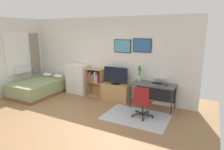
# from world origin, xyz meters

# --- Properties ---
(ground_plane) EXTENTS (7.20, 7.20, 0.00)m
(ground_plane) POSITION_xyz_m (0.00, 0.00, 0.00)
(ground_plane) COLOR #936B44
(wall_back_with_posters) EXTENTS (6.12, 0.09, 2.70)m
(wall_back_with_posters) POSITION_xyz_m (0.01, 2.43, 1.36)
(wall_back_with_posters) COLOR silver
(wall_back_with_posters) RESTS_ON ground_plane
(area_rug) EXTENTS (1.70, 1.20, 0.01)m
(area_rug) POSITION_xyz_m (1.62, 1.26, 0.00)
(area_rug) COLOR #B2B7BC
(area_rug) RESTS_ON ground_plane
(bed) EXTENTS (1.31, 1.93, 0.63)m
(bed) POSITION_xyz_m (-2.18, 1.42, 0.26)
(bed) COLOR brown
(bed) RESTS_ON ground_plane
(dresser) EXTENTS (0.78, 0.46, 1.08)m
(dresser) POSITION_xyz_m (-1.03, 2.15, 0.54)
(dresser) COLOR white
(dresser) RESTS_ON ground_plane
(bookshelf) EXTENTS (0.58, 0.30, 0.96)m
(bookshelf) POSITION_xyz_m (-0.30, 2.21, 0.57)
(bookshelf) COLOR tan
(bookshelf) RESTS_ON ground_plane
(tv_stand) EXTENTS (0.93, 0.41, 0.55)m
(tv_stand) POSITION_xyz_m (0.54, 2.17, 0.27)
(tv_stand) COLOR tan
(tv_stand) RESTS_ON ground_plane
(television) EXTENTS (0.83, 0.16, 0.56)m
(television) POSITION_xyz_m (0.54, 2.15, 0.83)
(television) COLOR black
(television) RESTS_ON tv_stand
(desk) EXTENTS (1.27, 0.61, 0.74)m
(desk) POSITION_xyz_m (1.82, 2.15, 0.61)
(desk) COLOR #4C4C4F
(desk) RESTS_ON ground_plane
(office_chair) EXTENTS (0.57, 0.58, 0.86)m
(office_chair) POSITION_xyz_m (1.76, 1.28, 0.46)
(office_chair) COLOR #232326
(office_chair) RESTS_ON ground_plane
(laptop) EXTENTS (0.39, 0.41, 0.16)m
(laptop) POSITION_xyz_m (1.93, 2.18, 0.80)
(laptop) COLOR #B7B7BC
(laptop) RESTS_ON desk
(computer_mouse) EXTENTS (0.06, 0.10, 0.03)m
(computer_mouse) POSITION_xyz_m (2.19, 2.08, 0.76)
(computer_mouse) COLOR #262628
(computer_mouse) RESTS_ON desk
(bamboo_vase) EXTENTS (0.11, 0.10, 0.48)m
(bamboo_vase) POSITION_xyz_m (1.32, 2.24, 0.99)
(bamboo_vase) COLOR silver
(bamboo_vase) RESTS_ON desk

